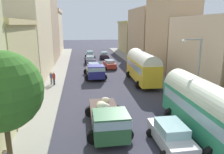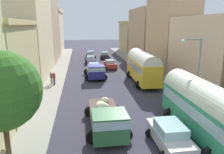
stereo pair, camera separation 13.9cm
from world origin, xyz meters
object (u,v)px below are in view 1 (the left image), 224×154
at_px(car_5, 104,55).
at_px(streetlamp_near, 196,69).
at_px(parked_bus_1, 142,66).
at_px(car_3, 171,135).
at_px(car_4, 110,64).
at_px(cargo_truck_1, 95,71).
at_px(parked_bus_0, 205,107).
at_px(cargo_truck_0, 108,118).
at_px(car_0, 94,68).
at_px(pedestrian_1, 51,78).
at_px(car_1, 90,60).
at_px(pedestrian_2, 54,78).
at_px(car_2, 90,54).

height_order(car_5, streetlamp_near, streetlamp_near).
xyz_separation_m(parked_bus_1, car_3, (-2.74, -15.40, -1.53)).
distance_m(car_3, car_4, 25.36).
distance_m(cargo_truck_1, car_4, 7.48).
bearing_deg(parked_bus_0, streetlamp_near, 68.62).
bearing_deg(car_3, parked_bus_0, 17.52).
distance_m(cargo_truck_0, cargo_truck_1, 16.14).
xyz_separation_m(car_0, pedestrian_1, (-5.99, -6.30, 0.19)).
height_order(cargo_truck_0, car_1, cargo_truck_0).
distance_m(car_1, streetlamp_near, 27.08).
height_order(parked_bus_1, car_3, parked_bus_1).
distance_m(parked_bus_0, car_0, 22.31).
height_order(parked_bus_0, car_3, parked_bus_0).
relative_size(parked_bus_0, pedestrian_1, 5.27).
relative_size(car_3, streetlamp_near, 0.66).
bearing_deg(car_3, cargo_truck_1, 100.35).
bearing_deg(streetlamp_near, car_4, 103.34).
xyz_separation_m(parked_bus_0, pedestrian_1, (-12.04, 15.13, -1.19)).
bearing_deg(cargo_truck_0, car_0, 88.74).
relative_size(parked_bus_1, pedestrian_2, 5.12).
relative_size(pedestrian_2, streetlamp_near, 0.27).
relative_size(parked_bus_0, car_0, 2.09).
distance_m(cargo_truck_0, car_5, 34.68).
bearing_deg(pedestrian_1, parked_bus_0, -51.49).
bearing_deg(car_1, car_4, -61.01).
distance_m(cargo_truck_1, car_5, 18.67).
bearing_deg(car_5, pedestrian_1, -114.42).
bearing_deg(streetlamp_near, pedestrian_1, 142.26).
bearing_deg(cargo_truck_0, car_5, 83.48).
bearing_deg(car_1, cargo_truck_1, -89.94).
xyz_separation_m(car_1, car_4, (3.15, -5.68, 0.02)).
relative_size(parked_bus_0, car_2, 2.28).
relative_size(parked_bus_0, car_4, 2.37).
bearing_deg(car_5, car_2, 152.90).
bearing_deg(pedestrian_1, car_1, 68.62).
relative_size(parked_bus_0, car_1, 2.42).
distance_m(car_2, car_4, 13.46).
relative_size(car_2, car_3, 0.95).
relative_size(parked_bus_1, car_5, 2.26).
bearing_deg(car_1, pedestrian_2, -109.72).
distance_m(parked_bus_0, cargo_truck_0, 6.76).
distance_m(car_3, car_5, 36.89).
height_order(parked_bus_0, car_4, parked_bus_0).
height_order(pedestrian_1, streetlamp_near, streetlamp_near).
xyz_separation_m(cargo_truck_1, car_1, (-0.01, 12.46, -0.37)).
height_order(car_0, car_2, car_2).
xyz_separation_m(car_0, car_3, (3.31, -22.30, -0.00)).
bearing_deg(car_2, car_1, -92.92).
distance_m(cargo_truck_1, car_0, 3.74).
distance_m(parked_bus_0, cargo_truck_1, 18.77).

